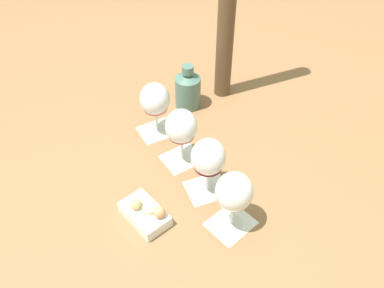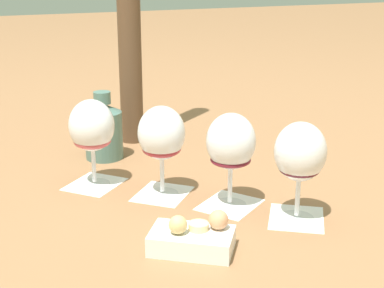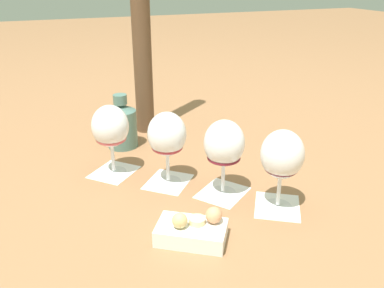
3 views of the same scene
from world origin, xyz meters
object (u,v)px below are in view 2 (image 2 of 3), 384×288
Objects in this scene: wine_glass_3 at (300,156)px; ceramic_vase at (104,130)px; wine_glass_1 at (162,137)px; wine_glass_2 at (231,145)px; snack_dish at (193,238)px; wine_glass_0 at (92,129)px.

ceramic_vase is at bearing 117.99° from wine_glass_3.
wine_glass_3 is 0.54m from ceramic_vase.
wine_glass_1 reaches higher than ceramic_vase.
wine_glass_2 is (0.11, -0.10, 0.00)m from wine_glass_1.
wine_glass_1 is 0.27m from snack_dish.
wine_glass_3 is at bearing -46.18° from wine_glass_1.
wine_glass_2 is at bearing 46.95° from snack_dish.
wine_glass_3 is (0.20, -0.20, -0.00)m from wine_glass_1.
wine_glass_2 is at bearing 131.34° from wine_glass_3.
wine_glass_3 reaches higher than ceramic_vase.
ceramic_vase is at bearing 101.69° from wine_glass_1.
wine_glass_2 reaches higher than ceramic_vase.
snack_dish is at bearing -97.09° from wine_glass_1.
wine_glass_3 is (0.31, -0.31, -0.00)m from wine_glass_0.
wine_glass_2 is 1.13× the size of ceramic_vase.
wine_glass_2 is at bearing -42.71° from wine_glass_0.
snack_dish is (0.02, -0.52, -0.05)m from ceramic_vase.
wine_glass_3 is at bearing -62.01° from ceramic_vase.
wine_glass_0 reaches higher than ceramic_vase.
ceramic_vase is (-0.06, 0.27, -0.05)m from wine_glass_1.
wine_glass_2 is (0.22, -0.21, 0.00)m from wine_glass_0.
wine_glass_2 is 1.00× the size of wine_glass_3.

